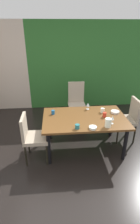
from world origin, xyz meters
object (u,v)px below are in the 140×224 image
object	(u,v)px
wine_glass_near_window	(88,105)
pitcher_south	(108,123)
chair_right_far	(128,117)
cup_corner	(77,127)
serving_bowl_west	(115,112)
cup_near_shelf	(102,110)
chair_left_near	(32,135)
cup_front	(53,112)
serving_bowl_center	(93,128)
chair_head_far	(77,101)
cup_left	(105,115)
wine_glass_right	(112,118)
dining_table	(84,121)

from	to	relation	value
wine_glass_near_window	pitcher_south	world-z (taller)	pitcher_south
chair_right_far	cup_corner	bearing A→B (deg)	118.56
serving_bowl_west	cup_near_shelf	size ratio (longest dim) A/B	1.88
chair_right_far	pitcher_south	world-z (taller)	chair_right_far
chair_left_near	cup_front	size ratio (longest dim) A/B	11.38
serving_bowl_center	cup_near_shelf	xyz separation A→B (m)	(0.33, 0.63, 0.03)
chair_head_far	pitcher_south	xyz separation A→B (m)	(0.36, -1.62, 0.23)
cup_left	chair_left_near	bearing A→B (deg)	-170.06
chair_head_far	wine_glass_right	distance (m)	1.60
cup_near_shelf	cup_left	xyz separation A→B (m)	(-0.01, -0.20, 0.00)
wine_glass_right	serving_bowl_west	xyz separation A→B (m)	(0.20, 0.44, -0.09)
chair_right_far	wine_glass_near_window	distance (m)	0.94
chair_left_near	cup_corner	xyz separation A→B (m)	(0.82, -0.15, 0.23)
wine_glass_right	cup_near_shelf	bearing A→B (deg)	96.38
wine_glass_near_window	serving_bowl_west	distance (m)	0.58
dining_table	cup_front	bearing A→B (deg)	162.00
cup_left	cup_corner	xyz separation A→B (m)	(-0.59, -0.40, -0.01)
wine_glass_near_window	cup_near_shelf	bearing A→B (deg)	-33.32
serving_bowl_west	cup_left	xyz separation A→B (m)	(-0.27, -0.16, 0.03)
dining_table	cup_front	distance (m)	0.66
serving_bowl_west	pitcher_south	xyz separation A→B (m)	(-0.31, -0.54, 0.06)
cup_near_shelf	cup_left	world-z (taller)	cup_left
chair_left_near	wine_glass_right	distance (m)	1.51
wine_glass_right	cup_front	world-z (taller)	wine_glass_right
dining_table	serving_bowl_center	size ratio (longest dim) A/B	11.54
dining_table	pitcher_south	bearing A→B (deg)	-48.01
chair_right_far	cup_left	xyz separation A→B (m)	(-0.63, -0.27, 0.22)
cup_front	wine_glass_near_window	bearing A→B (deg)	13.10
chair_left_near	chair_head_far	bearing A→B (deg)	145.70
pitcher_south	cup_left	bearing A→B (deg)	83.70
chair_head_far	wine_glass_right	size ratio (longest dim) A/B	7.04
chair_head_far	cup_near_shelf	world-z (taller)	chair_head_far
serving_bowl_center	pitcher_south	bearing A→B (deg)	8.00
wine_glass_near_window	cup_left	distance (m)	0.47
chair_left_near	pitcher_south	distance (m)	1.41
wine_glass_right	chair_left_near	bearing A→B (deg)	178.86
serving_bowl_west	cup_corner	size ratio (longest dim) A/B	2.10
dining_table	chair_left_near	world-z (taller)	chair_left_near
cup_corner	pitcher_south	size ratio (longest dim) A/B	0.50
chair_head_far	chair_right_far	world-z (taller)	chair_head_far
cup_near_shelf	pitcher_south	world-z (taller)	pitcher_south
cup_corner	pitcher_south	distance (m)	0.55
chair_right_far	wine_glass_right	world-z (taller)	chair_right_far
chair_right_far	cup_left	bearing A→B (deg)	113.05
serving_bowl_center	cup_corner	size ratio (longest dim) A/B	1.72
wine_glass_near_window	cup_front	bearing A→B (deg)	-166.90
chair_right_far	serving_bowl_center	world-z (taller)	chair_right_far
serving_bowl_west	cup_near_shelf	bearing A→B (deg)	169.99
chair_right_far	serving_bowl_west	world-z (taller)	chair_right_far
dining_table	pitcher_south	distance (m)	0.55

